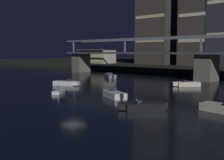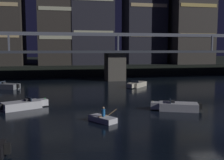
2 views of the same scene
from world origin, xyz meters
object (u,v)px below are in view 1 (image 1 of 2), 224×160
at_px(river_bridge, 207,60).
at_px(dinghy_with_paddler, 58,92).
at_px(speedboat_near_left, 114,94).
at_px(speedboat_far_left, 143,106).
at_px(speedboat_mid_right, 110,76).
at_px(waterfront_pavilion, 97,57).
at_px(speedboat_mid_center, 223,108).
at_px(tower_west_tall, 204,3).
at_px(speedboat_near_center, 66,83).
at_px(speedboat_mid_left, 187,84).
at_px(tower_west_low, 162,6).

bearing_deg(river_bridge, dinghy_with_paddler, -104.22).
height_order(river_bridge, speedboat_near_left, river_bridge).
bearing_deg(speedboat_far_left, speedboat_near_left, 153.31).
bearing_deg(speedboat_mid_right, speedboat_far_left, -41.17).
xyz_separation_m(river_bridge, dinghy_with_paddler, (-8.02, -31.63, -4.16)).
xyz_separation_m(river_bridge, speedboat_near_left, (0.27, -28.71, -4.02)).
bearing_deg(dinghy_with_paddler, speedboat_far_left, -3.52).
height_order(waterfront_pavilion, speedboat_mid_center, waterfront_pavilion).
bearing_deg(speedboat_mid_center, dinghy_with_paddler, -170.80).
bearing_deg(dinghy_with_paddler, river_bridge, 75.78).
bearing_deg(dinghy_with_paddler, speedboat_mid_center, 9.20).
xyz_separation_m(river_bridge, speedboat_mid_center, (14.56, -27.98, -4.02)).
relative_size(tower_west_tall, speedboat_far_left, 7.96).
distance_m(speedboat_near_center, speedboat_mid_left, 21.76).
bearing_deg(speedboat_mid_center, tower_west_tall, 117.58).
height_order(speedboat_mid_left, speedboat_far_left, same).
xyz_separation_m(speedboat_mid_right, dinghy_with_paddler, (11.79, -23.37, -0.14)).
height_order(speedboat_near_center, speedboat_mid_center, same).
height_order(speedboat_mid_right, dinghy_with_paddler, dinghy_with_paddler).
xyz_separation_m(speedboat_near_left, speedboat_mid_left, (1.09, 17.98, 0.00)).
relative_size(speedboat_mid_left, speedboat_mid_right, 0.92).
distance_m(tower_west_tall, waterfront_pavilion, 38.56).
bearing_deg(waterfront_pavilion, tower_west_low, 26.01).
height_order(tower_west_low, waterfront_pavilion, tower_west_low).
xyz_separation_m(waterfront_pavilion, speedboat_mid_left, (46.40, -22.64, -4.02)).
bearing_deg(speedboat_mid_left, speedboat_near_center, -140.35).
height_order(tower_west_tall, speedboat_mid_right, tower_west_tall).
bearing_deg(speedboat_mid_center, tower_west_low, 128.86).
xyz_separation_m(river_bridge, speedboat_mid_left, (1.37, -10.73, -4.02)).
height_order(tower_west_low, speedboat_mid_right, tower_west_low).
bearing_deg(speedboat_near_left, speedboat_near_center, 165.36).
bearing_deg(waterfront_pavilion, speedboat_near_center, -50.95).
bearing_deg(river_bridge, speedboat_far_left, -76.13).
relative_size(speedboat_near_center, speedboat_far_left, 1.12).
bearing_deg(river_bridge, waterfront_pavilion, 165.18).
bearing_deg(dinghy_with_paddler, tower_west_low, 108.03).
relative_size(waterfront_pavilion, speedboat_far_left, 2.80).
xyz_separation_m(tower_west_low, tower_west_tall, (14.73, -1.35, -0.79)).
bearing_deg(dinghy_with_paddler, speedboat_mid_right, 116.76).
distance_m(speedboat_mid_right, dinghy_with_paddler, 26.18).
relative_size(tower_west_low, waterfront_pavilion, 2.97).
bearing_deg(speedboat_near_left, speedboat_mid_right, 134.48).
bearing_deg(dinghy_with_paddler, speedboat_near_center, 136.42).
bearing_deg(river_bridge, tower_west_low, 139.63).
height_order(speedboat_near_center, speedboat_far_left, same).
xyz_separation_m(river_bridge, speedboat_near_center, (-15.39, -24.62, -4.02)).
height_order(waterfront_pavilion, speedboat_near_center, waterfront_pavilion).
xyz_separation_m(speedboat_mid_center, dinghy_with_paddler, (-22.58, -3.66, -0.14)).
xyz_separation_m(waterfront_pavilion, speedboat_near_center, (29.64, -36.53, -4.02)).
relative_size(tower_west_low, speedboat_near_left, 7.29).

